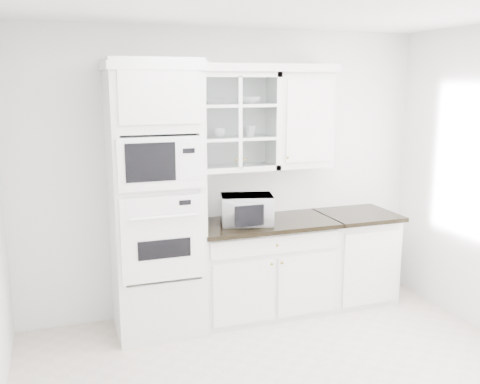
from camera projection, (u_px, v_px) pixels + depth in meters
name	position (u px, v px, depth m)	size (l,w,h in m)	color
room_shell	(281.00, 142.00, 3.85)	(4.00, 3.50, 2.70)	white
oven_column	(156.00, 200.00, 4.64)	(0.76, 0.68, 2.40)	silver
base_cabinet_run	(264.00, 267.00, 5.15)	(1.32, 0.67, 0.92)	silver
extra_base_cabinet	(354.00, 256.00, 5.47)	(0.72, 0.67, 0.92)	silver
upper_cabinet_glass	(234.00, 122.00, 4.92)	(0.80, 0.33, 0.90)	silver
upper_cabinet_solid	(301.00, 120.00, 5.13)	(0.55, 0.33, 0.90)	silver
crown_molding	(224.00, 67.00, 4.76)	(2.14, 0.38, 0.07)	white
countertop_microwave	(247.00, 209.00, 4.93)	(0.47, 0.39, 0.27)	white
bowl_a	(213.00, 102.00, 4.83)	(0.20, 0.20, 0.05)	white
bowl_b	(250.00, 100.00, 4.91)	(0.20, 0.20, 0.06)	white
cup_a	(219.00, 132.00, 4.89)	(0.11, 0.11, 0.09)	white
cup_b	(250.00, 131.00, 4.98)	(0.11, 0.11, 0.10)	white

